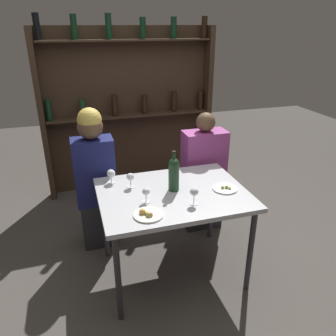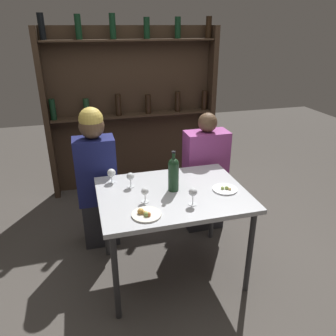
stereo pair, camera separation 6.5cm
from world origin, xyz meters
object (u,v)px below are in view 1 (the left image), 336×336
(wine_glass_2, at_px, (111,174))
(seated_person_right, at_px, (203,176))
(wine_bottle, at_px, (174,173))
(wine_glass_3, at_px, (130,177))
(seated_person_left, at_px, (95,180))
(food_plate_0, at_px, (148,214))
(wine_glass_1, at_px, (194,192))
(wine_glass_0, at_px, (146,192))
(food_plate_1, at_px, (225,188))

(wine_glass_2, bearing_deg, seated_person_right, 17.00)
(wine_bottle, height_order, wine_glass_3, wine_bottle)
(wine_bottle, distance_m, seated_person_left, 0.83)
(food_plate_0, bearing_deg, seated_person_left, 107.70)
(food_plate_0, xyz_separation_m, seated_person_right, (0.77, 0.87, -0.21))
(food_plate_0, bearing_deg, wine_glass_3, 93.38)
(food_plate_0, bearing_deg, wine_glass_1, 9.09)
(wine_glass_3, bearing_deg, wine_glass_0, -77.18)
(wine_glass_2, distance_m, wine_glass_3, 0.18)
(wine_glass_1, relative_size, wine_glass_3, 1.10)
(wine_glass_2, bearing_deg, wine_glass_0, -63.24)
(wine_glass_1, relative_size, seated_person_right, 0.11)
(wine_bottle, height_order, food_plate_0, wine_bottle)
(wine_bottle, relative_size, wine_glass_2, 2.79)
(wine_glass_0, xyz_separation_m, food_plate_0, (-0.03, -0.19, -0.07))
(wine_glass_2, relative_size, seated_person_left, 0.09)
(wine_glass_2, bearing_deg, wine_bottle, -31.13)
(wine_glass_0, relative_size, seated_person_right, 0.09)
(seated_person_left, relative_size, seated_person_right, 1.10)
(seated_person_right, bearing_deg, food_plate_0, -131.83)
(food_plate_1, bearing_deg, wine_glass_3, 160.01)
(wine_bottle, distance_m, seated_person_right, 0.82)
(food_plate_1, bearing_deg, seated_person_left, 145.03)
(wine_bottle, xyz_separation_m, food_plate_1, (0.39, -0.11, -0.14))
(wine_glass_1, relative_size, wine_glass_2, 1.13)
(food_plate_0, bearing_deg, wine_glass_2, 105.74)
(seated_person_left, bearing_deg, wine_glass_0, -65.41)
(food_plate_1, xyz_separation_m, seated_person_left, (-0.95, 0.67, -0.11))
(wine_bottle, bearing_deg, food_plate_1, -15.45)
(food_plate_0, height_order, seated_person_left, seated_person_left)
(wine_glass_3, distance_m, seated_person_left, 0.51)
(wine_bottle, xyz_separation_m, seated_person_left, (-0.56, 0.56, -0.25))
(food_plate_0, bearing_deg, seated_person_right, 48.17)
(wine_glass_1, relative_size, seated_person_left, 0.10)
(wine_glass_1, bearing_deg, food_plate_0, -170.91)
(wine_bottle, xyz_separation_m, food_plate_0, (-0.28, -0.31, -0.14))
(wine_glass_0, bearing_deg, wine_glass_3, 102.82)
(wine_glass_3, bearing_deg, food_plate_0, -86.62)
(wine_glass_1, height_order, food_plate_0, wine_glass_1)
(seated_person_left, bearing_deg, seated_person_right, 0.00)
(wine_glass_2, bearing_deg, food_plate_0, -74.26)
(wine_glass_0, xyz_separation_m, wine_glass_3, (-0.06, 0.27, 0.01))
(food_plate_0, relative_size, food_plate_1, 1.06)
(seated_person_left, bearing_deg, food_plate_1, -34.97)
(wine_glass_0, bearing_deg, wine_glass_2, 116.76)
(wine_bottle, bearing_deg, wine_glass_1, -74.10)
(wine_glass_2, relative_size, seated_person_right, 0.10)
(wine_bottle, distance_m, wine_glass_0, 0.29)
(wine_glass_2, relative_size, food_plate_0, 0.56)
(seated_person_left, bearing_deg, food_plate_0, -72.30)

